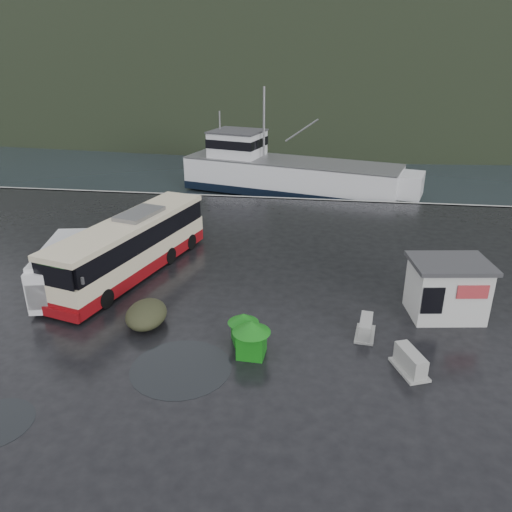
# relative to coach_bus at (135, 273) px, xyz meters

# --- Properties ---
(ground) EXTENTS (160.00, 160.00, 0.00)m
(ground) POSITION_rel_coach_bus_xyz_m (4.27, -4.16, 0.00)
(ground) COLOR black
(ground) RESTS_ON ground
(harbor_water) EXTENTS (300.00, 180.00, 0.02)m
(harbor_water) POSITION_rel_coach_bus_xyz_m (4.27, 105.84, 0.00)
(harbor_water) COLOR black
(harbor_water) RESTS_ON ground
(quay_edge) EXTENTS (160.00, 0.60, 1.50)m
(quay_edge) POSITION_rel_coach_bus_xyz_m (4.27, 15.84, 0.00)
(quay_edge) COLOR #999993
(quay_edge) RESTS_ON ground
(headland) EXTENTS (780.00, 540.00, 570.00)m
(headland) POSITION_rel_coach_bus_xyz_m (14.27, 245.84, 0.00)
(headland) COLOR black
(headland) RESTS_ON ground
(coach_bus) EXTENTS (5.90, 12.10, 3.32)m
(coach_bus) POSITION_rel_coach_bus_xyz_m (0.00, 0.00, 0.00)
(coach_bus) COLOR beige
(coach_bus) RESTS_ON ground
(white_van) EXTENTS (3.21, 6.23, 2.48)m
(white_van) POSITION_rel_coach_bus_xyz_m (-2.60, -2.56, 0.00)
(white_van) COLOR silver
(white_van) RESTS_ON ground
(waste_bin_left) EXTENTS (1.18, 1.18, 1.56)m
(waste_bin_left) POSITION_rel_coach_bus_xyz_m (7.62, -7.02, 0.00)
(waste_bin_left) COLOR #147014
(waste_bin_left) RESTS_ON ground
(waste_bin_right) EXTENTS (1.24, 1.24, 1.34)m
(waste_bin_right) POSITION_rel_coach_bus_xyz_m (7.13, -6.06, 0.00)
(waste_bin_right) COLOR #147014
(waste_bin_right) RESTS_ON ground
(dome_tent) EXTENTS (2.09, 2.73, 1.00)m
(dome_tent) POSITION_rel_coach_bus_xyz_m (2.56, -5.24, 0.00)
(dome_tent) COLOR #30321E
(dome_tent) RESTS_ON ground
(ticket_kiosk) EXTENTS (3.83, 3.11, 2.73)m
(ticket_kiosk) POSITION_rel_coach_bus_xyz_m (16.07, -2.55, 0.00)
(ticket_kiosk) COLOR silver
(ticket_kiosk) RESTS_ON ground
(jersey_barrier_a) EXTENTS (1.46, 1.95, 0.88)m
(jersey_barrier_a) POSITION_rel_coach_bus_xyz_m (13.85, -7.28, 0.00)
(jersey_barrier_a) COLOR #999993
(jersey_barrier_a) RESTS_ON ground
(jersey_barrier_b) EXTENTS (1.03, 1.71, 0.80)m
(jersey_barrier_b) POSITION_rel_coach_bus_xyz_m (12.31, -4.89, 0.00)
(jersey_barrier_b) COLOR #999993
(jersey_barrier_b) RESTS_ON ground
(fishing_trawler) EXTENTS (24.49, 11.40, 9.58)m
(fishing_trawler) POSITION_rel_coach_bus_xyz_m (7.12, 22.35, 0.00)
(fishing_trawler) COLOR silver
(fishing_trawler) RESTS_ON ground
(puddles) EXTENTS (8.65, 7.14, 0.01)m
(puddles) POSITION_rel_coach_bus_xyz_m (3.43, -9.45, 0.01)
(puddles) COLOR black
(puddles) RESTS_ON ground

